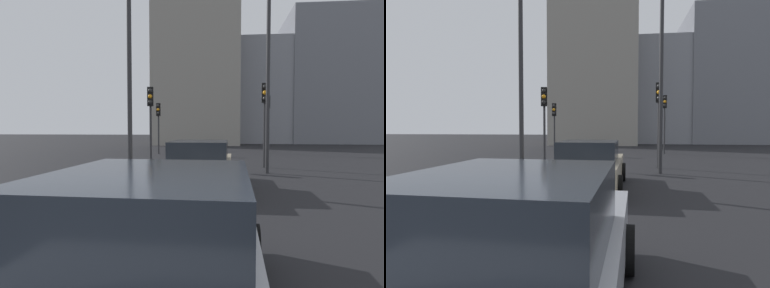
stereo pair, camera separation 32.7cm
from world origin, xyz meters
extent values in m
cube|color=tan|center=(8.63, -0.09, 0.57)|extent=(4.83, 2.06, 0.63)
cube|color=#1E232B|center=(8.39, -0.08, 1.18)|extent=(2.20, 1.74, 0.59)
cylinder|color=black|center=(10.08, -1.09, 0.32)|extent=(0.65, 0.24, 0.64)
cylinder|color=black|center=(10.14, 0.81, 0.32)|extent=(0.65, 0.24, 0.64)
cylinder|color=black|center=(7.12, -0.99, 0.32)|extent=(0.65, 0.24, 0.64)
cylinder|color=black|center=(7.19, 0.91, 0.32)|extent=(0.65, 0.24, 0.64)
cube|color=red|center=(6.21, -0.69, 0.69)|extent=(0.04, 0.20, 0.11)
cube|color=red|center=(6.26, 0.67, 0.69)|extent=(0.04, 0.20, 0.11)
cube|color=#A8AAB2|center=(1.34, -0.18, 0.59)|extent=(4.56, 2.00, 0.66)
cube|color=#1E232B|center=(1.12, -0.17, 1.22)|extent=(2.08, 1.68, 0.61)
cylinder|color=black|center=(2.70, -1.14, 0.32)|extent=(0.65, 0.24, 0.64)
cylinder|color=black|center=(2.77, 0.68, 0.32)|extent=(0.65, 0.24, 0.64)
cylinder|color=#2D2D30|center=(21.33, 3.71, 1.34)|extent=(0.11, 0.11, 2.68)
cube|color=black|center=(21.27, 3.71, 3.13)|extent=(0.21, 0.29, 0.90)
sphere|color=black|center=(21.16, 3.71, 3.40)|extent=(0.20, 0.20, 0.20)
sphere|color=orange|center=(21.16, 3.71, 3.13)|extent=(0.20, 0.20, 0.20)
sphere|color=black|center=(21.16, 3.71, 2.86)|extent=(0.20, 0.20, 0.20)
cylinder|color=#2D2D30|center=(22.23, -4.02, 1.61)|extent=(0.11, 0.11, 3.23)
cube|color=black|center=(22.17, -4.02, 3.68)|extent=(0.21, 0.29, 0.90)
sphere|color=black|center=(22.06, -4.01, 3.95)|extent=(0.20, 0.20, 0.20)
sphere|color=orange|center=(22.06, -4.01, 3.68)|extent=(0.20, 0.20, 0.20)
sphere|color=black|center=(22.06, -4.01, 3.41)|extent=(0.20, 0.20, 0.20)
cylinder|color=#2D2D30|center=(13.98, -2.73, 1.51)|extent=(0.11, 0.11, 3.03)
cube|color=black|center=(13.92, -2.73, 3.48)|extent=(0.23, 0.30, 0.90)
sphere|color=black|center=(13.81, -2.72, 3.75)|extent=(0.20, 0.20, 0.20)
sphere|color=orange|center=(13.81, -2.72, 3.48)|extent=(0.20, 0.20, 0.20)
sphere|color=black|center=(13.81, -2.72, 3.21)|extent=(0.20, 0.20, 0.20)
cylinder|color=#2D2D30|center=(13.89, 2.64, 1.45)|extent=(0.11, 0.11, 2.90)
cube|color=black|center=(13.83, 2.63, 3.35)|extent=(0.23, 0.30, 0.90)
sphere|color=black|center=(13.72, 2.62, 3.62)|extent=(0.20, 0.20, 0.20)
sphere|color=orange|center=(13.72, 2.62, 3.35)|extent=(0.20, 0.20, 0.20)
sphere|color=black|center=(13.72, 2.62, 3.08)|extent=(0.20, 0.20, 0.20)
cylinder|color=#2D2D30|center=(9.63, 2.43, 3.33)|extent=(0.16, 0.16, 6.66)
cylinder|color=#2D2D30|center=(12.05, -2.61, 4.09)|extent=(0.16, 0.16, 8.17)
cube|color=slate|center=(41.14, -14.00, 7.70)|extent=(11.27, 10.70, 15.41)
cube|color=gray|center=(42.92, -6.00, 6.08)|extent=(14.49, 7.04, 12.15)
cube|color=gray|center=(38.66, 2.00, 7.47)|extent=(14.41, 9.18, 14.94)
camera|label=1|loc=(-1.53, -0.76, 1.90)|focal=30.62mm
camera|label=2|loc=(-1.49, -1.09, 1.90)|focal=30.62mm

